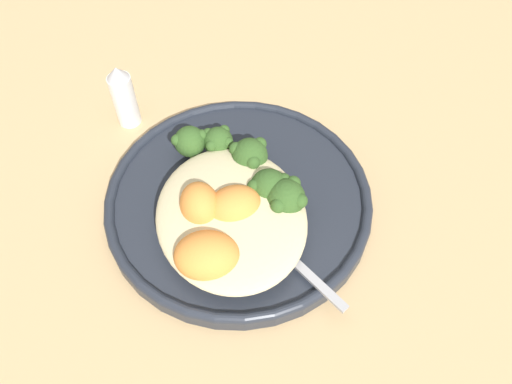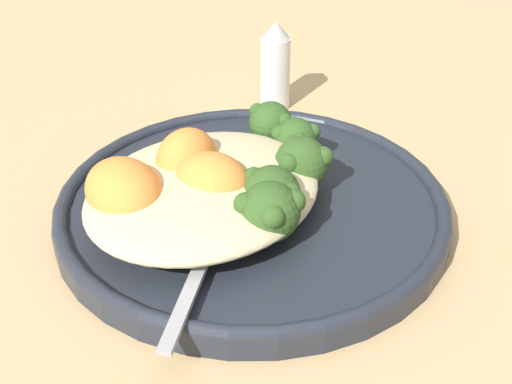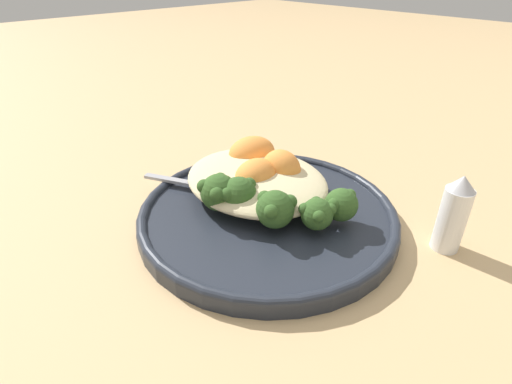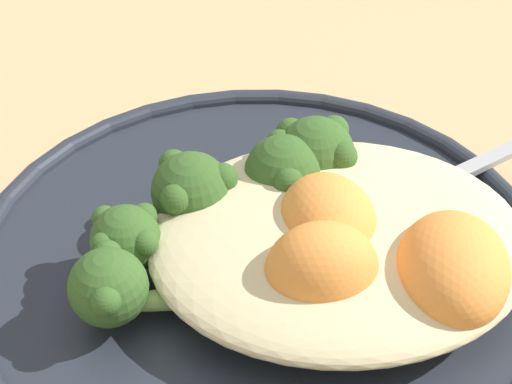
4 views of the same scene
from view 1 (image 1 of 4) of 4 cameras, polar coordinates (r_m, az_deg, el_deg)
name	(u,v)px [view 1 (image 1 of 4)]	position (r m, az deg, el deg)	size (l,w,h in m)	color
ground_plane	(249,214)	(0.56, -0.82, -2.53)	(4.00, 4.00, 0.00)	tan
plate	(239,199)	(0.56, -1.99, -0.76)	(0.30, 0.30, 0.02)	#232833
quinoa_mound	(231,215)	(0.52, -2.85, -2.68)	(0.18, 0.16, 0.03)	beige
broccoli_stalk_0	(279,198)	(0.52, 2.70, -0.73)	(0.06, 0.11, 0.04)	#8EB25B
broccoli_stalk_1	(259,186)	(0.53, 0.40, 0.64)	(0.04, 0.12, 0.04)	#8EB25B
broccoli_stalk_2	(245,161)	(0.55, -1.25, 3.60)	(0.07, 0.09, 0.04)	#8EB25B
broccoli_stalk_3	(216,153)	(0.57, -4.57, 4.44)	(0.10, 0.06, 0.03)	#8EB25B
broccoli_stalk_4	(192,149)	(0.57, -7.32, 4.95)	(0.11, 0.04, 0.04)	#8EB25B
sweet_potato_chunk_0	(200,206)	(0.51, -6.40, -1.55)	(0.05, 0.04, 0.05)	orange
sweet_potato_chunk_1	(207,256)	(0.48, -5.64, -7.25)	(0.06, 0.05, 0.05)	orange
sweet_potato_chunk_2	(234,207)	(0.51, -2.51, -1.72)	(0.06, 0.05, 0.04)	orange
spoon	(280,247)	(0.51, 2.73, -6.28)	(0.12, 0.07, 0.01)	#A3A3A8
salt_shaker	(123,96)	(0.64, -14.91, 10.56)	(0.03, 0.03, 0.09)	white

